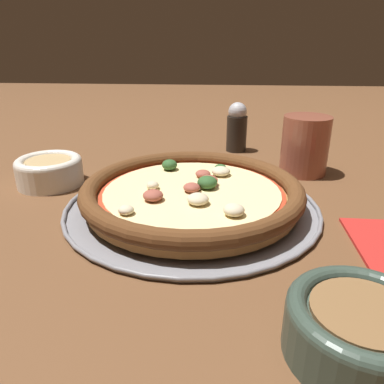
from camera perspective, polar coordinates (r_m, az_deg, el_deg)
name	(u,v)px	position (r m, az deg, el deg)	size (l,w,h in m)	color
ground_plane	(192,209)	(0.55, 0.00, -2.53)	(3.00, 3.00, 0.00)	brown
pizza_tray	(192,206)	(0.55, 0.00, -2.13)	(0.37, 0.37, 0.01)	gray
pizza	(192,192)	(0.54, 0.01, -0.02)	(0.32, 0.32, 0.04)	#A86B33
bowl_near	(49,170)	(0.67, -20.91, 3.19)	(0.11, 0.11, 0.05)	silver
bowl_far	(361,328)	(0.33, 24.36, -18.30)	(0.12, 0.12, 0.05)	#334238
drinking_cup	(305,145)	(0.70, 16.83, 6.83)	(0.08, 0.08, 0.10)	brown
pepper_shaker	(237,127)	(0.82, 6.85, 9.77)	(0.04, 0.04, 0.10)	black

